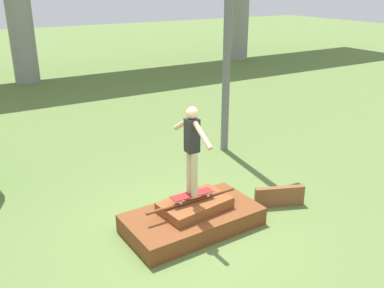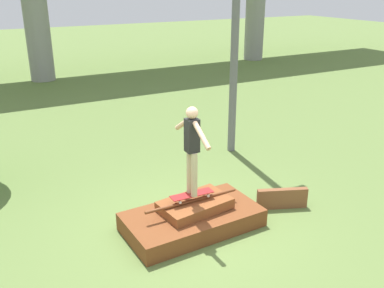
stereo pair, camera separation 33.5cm
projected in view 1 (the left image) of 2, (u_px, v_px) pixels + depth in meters
ground_plane at (192, 227)px, 8.06m from camera, size 80.00×80.00×0.00m
scrap_pile at (193, 217)px, 8.00m from camera, size 2.55×1.42×0.60m
scrap_plank_loose at (279, 196)px, 8.78m from camera, size 1.00×0.50×0.42m
skateboard at (192, 194)px, 7.87m from camera, size 0.83×0.25×0.09m
skater at (192, 145)px, 7.52m from camera, size 0.23×1.27×1.66m
utility_pole at (228, 1)px, 10.43m from camera, size 1.30×0.20×7.54m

